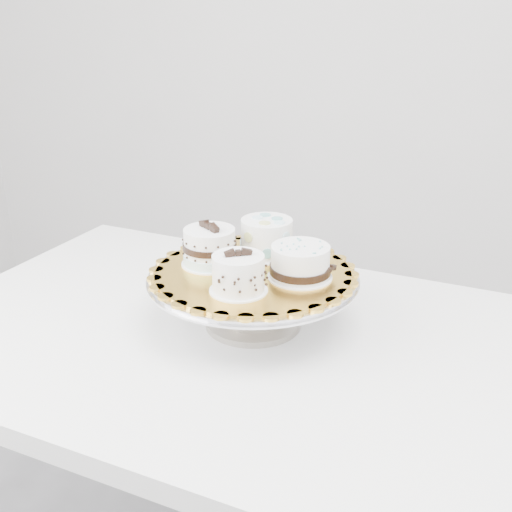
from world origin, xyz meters
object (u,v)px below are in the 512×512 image
(cake_banded, at_px, (210,248))
(cake_ribbon, at_px, (301,263))
(cake_dots, at_px, (267,237))
(table, at_px, (229,367))
(cake_board, at_px, (253,272))
(cake_swirl, at_px, (238,274))
(cake_stand, at_px, (253,290))

(cake_banded, xyz_separation_m, cake_ribbon, (0.18, -0.01, -0.00))
(cake_banded, xyz_separation_m, cake_dots, (0.09, 0.08, 0.00))
(table, height_order, cake_dots, cake_dots)
(cake_board, distance_m, cake_ribbon, 0.10)
(table, xyz_separation_m, cake_banded, (-0.05, 0.05, 0.23))
(cake_swirl, bearing_deg, cake_stand, 60.65)
(cake_ribbon, bearing_deg, cake_board, -164.76)
(table, distance_m, cake_swirl, 0.23)
(cake_swirl, relative_size, cake_dots, 0.93)
(table, bearing_deg, cake_ribbon, 23.23)
(cake_swirl, distance_m, cake_dots, 0.18)
(cake_swirl, height_order, cake_banded, cake_banded)
(table, relative_size, cake_ribbon, 9.71)
(cake_stand, relative_size, cake_ribbon, 2.97)
(cake_stand, relative_size, cake_banded, 2.91)
(cake_board, bearing_deg, cake_dots, 88.42)
(cake_board, height_order, cake_swirl, cake_swirl)
(table, height_order, cake_banded, cake_banded)
(cake_board, xyz_separation_m, cake_banded, (-0.09, 0.01, 0.04))
(cake_board, bearing_deg, cake_ribbon, -2.66)
(cake_swirl, bearing_deg, cake_ribbon, 13.89)
(cake_stand, xyz_separation_m, cake_banded, (-0.09, 0.01, 0.07))
(cake_swirl, height_order, cake_dots, cake_swirl)
(cake_stand, relative_size, cake_dots, 3.00)
(cake_stand, bearing_deg, cake_banded, 174.54)
(cake_ribbon, bearing_deg, table, -147.38)
(cake_dots, height_order, cake_ribbon, cake_dots)
(cake_dots, distance_m, cake_ribbon, 0.13)
(table, relative_size, cake_banded, 9.51)
(cake_banded, height_order, cake_ribbon, cake_banded)
(cake_board, bearing_deg, cake_swirl, -89.53)
(cake_stand, distance_m, cake_board, 0.04)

